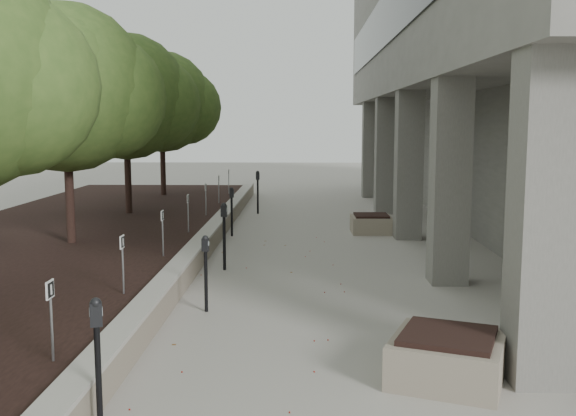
# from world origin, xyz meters

# --- Properties ---
(ground) EXTENTS (90.00, 90.00, 0.00)m
(ground) POSITION_xyz_m (0.00, 0.00, 0.00)
(ground) COLOR #A29D95
(ground) RESTS_ON ground
(retaining_wall) EXTENTS (0.39, 26.00, 0.50)m
(retaining_wall) POSITION_xyz_m (-1.82, 9.00, 0.25)
(retaining_wall) COLOR gray
(retaining_wall) RESTS_ON ground
(planting_bed) EXTENTS (7.00, 26.00, 0.40)m
(planting_bed) POSITION_xyz_m (-5.50, 9.00, 0.20)
(planting_bed) COLOR black
(planting_bed) RESTS_ON ground
(crabapple_tree_3) EXTENTS (4.60, 4.00, 5.44)m
(crabapple_tree_3) POSITION_xyz_m (-4.80, 8.00, 3.12)
(crabapple_tree_3) COLOR #385721
(crabapple_tree_3) RESTS_ON planting_bed
(crabapple_tree_4) EXTENTS (4.60, 4.00, 5.44)m
(crabapple_tree_4) POSITION_xyz_m (-4.80, 13.00, 3.12)
(crabapple_tree_4) COLOR #385721
(crabapple_tree_4) RESTS_ON planting_bed
(crabapple_tree_5) EXTENTS (4.60, 4.00, 5.44)m
(crabapple_tree_5) POSITION_xyz_m (-4.80, 18.00, 3.12)
(crabapple_tree_5) COLOR #385721
(crabapple_tree_5) RESTS_ON planting_bed
(parking_sign_2) EXTENTS (0.04, 0.22, 0.96)m
(parking_sign_2) POSITION_xyz_m (-2.35, 0.50, 0.88)
(parking_sign_2) COLOR black
(parking_sign_2) RESTS_ON planting_bed
(parking_sign_3) EXTENTS (0.04, 0.22, 0.96)m
(parking_sign_3) POSITION_xyz_m (-2.35, 3.50, 0.88)
(parking_sign_3) COLOR black
(parking_sign_3) RESTS_ON planting_bed
(parking_sign_4) EXTENTS (0.04, 0.22, 0.96)m
(parking_sign_4) POSITION_xyz_m (-2.35, 6.50, 0.88)
(parking_sign_4) COLOR black
(parking_sign_4) RESTS_ON planting_bed
(parking_sign_5) EXTENTS (0.04, 0.22, 0.96)m
(parking_sign_5) POSITION_xyz_m (-2.35, 9.50, 0.88)
(parking_sign_5) COLOR black
(parking_sign_5) RESTS_ON planting_bed
(parking_sign_6) EXTENTS (0.04, 0.22, 0.96)m
(parking_sign_6) POSITION_xyz_m (-2.35, 12.50, 0.88)
(parking_sign_6) COLOR black
(parking_sign_6) RESTS_ON planting_bed
(parking_sign_7) EXTENTS (0.04, 0.22, 0.96)m
(parking_sign_7) POSITION_xyz_m (-2.35, 15.50, 0.88)
(parking_sign_7) COLOR black
(parking_sign_7) RESTS_ON planting_bed
(parking_sign_8) EXTENTS (0.04, 0.22, 0.96)m
(parking_sign_8) POSITION_xyz_m (-2.35, 18.50, 0.88)
(parking_sign_8) COLOR black
(parking_sign_8) RESTS_ON planting_bed
(parking_meter_1) EXTENTS (0.16, 0.14, 1.42)m
(parking_meter_1) POSITION_xyz_m (-1.51, -0.45, 0.71)
(parking_meter_1) COLOR black
(parking_meter_1) RESTS_ON ground
(parking_meter_2) EXTENTS (0.14, 0.11, 1.30)m
(parking_meter_2) POSITION_xyz_m (-1.07, 3.87, 0.65)
(parking_meter_2) COLOR black
(parking_meter_2) RESTS_ON ground
(parking_meter_3) EXTENTS (0.16, 0.12, 1.46)m
(parking_meter_3) POSITION_xyz_m (-1.14, 6.99, 0.73)
(parking_meter_3) COLOR black
(parking_meter_3) RESTS_ON ground
(parking_meter_4) EXTENTS (0.16, 0.13, 1.38)m
(parking_meter_4) POSITION_xyz_m (-1.44, 11.18, 0.69)
(parking_meter_4) COLOR black
(parking_meter_4) RESTS_ON ground
(parking_meter_5) EXTENTS (0.16, 0.12, 1.50)m
(parking_meter_5) POSITION_xyz_m (-1.02, 15.71, 0.75)
(parking_meter_5) COLOR black
(parking_meter_5) RESTS_ON ground
(planter_front) EXTENTS (1.68, 1.68, 0.61)m
(planter_front) POSITION_xyz_m (2.32, 1.00, 0.30)
(planter_front) COLOR gray
(planter_front) RESTS_ON ground
(planter_back) EXTENTS (1.15, 1.15, 0.53)m
(planter_back) POSITION_xyz_m (2.51, 11.87, 0.27)
(planter_back) COLOR gray
(planter_back) RESTS_ON ground
(berry_scatter) EXTENTS (3.30, 14.10, 0.02)m
(berry_scatter) POSITION_xyz_m (-0.10, 5.00, 0.01)
(berry_scatter) COLOR maroon
(berry_scatter) RESTS_ON ground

